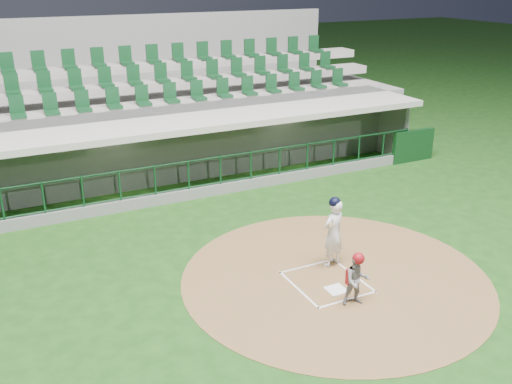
% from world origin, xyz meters
% --- Properties ---
extents(ground, '(120.00, 120.00, 0.00)m').
position_xyz_m(ground, '(0.00, 0.00, 0.00)').
color(ground, '#163E11').
rests_on(ground, ground).
extents(dirt_circle, '(7.20, 7.20, 0.01)m').
position_xyz_m(dirt_circle, '(0.30, -0.20, 0.01)').
color(dirt_circle, brown).
rests_on(dirt_circle, ground).
extents(home_plate, '(0.43, 0.43, 0.02)m').
position_xyz_m(home_plate, '(0.00, -0.70, 0.02)').
color(home_plate, white).
rests_on(home_plate, dirt_circle).
extents(batter_box_chalk, '(1.55, 1.80, 0.01)m').
position_xyz_m(batter_box_chalk, '(0.00, -0.30, 0.02)').
color(batter_box_chalk, white).
rests_on(batter_box_chalk, ground).
extents(dugout_structure, '(16.40, 3.70, 3.00)m').
position_xyz_m(dugout_structure, '(0.16, 7.83, 0.96)').
color(dugout_structure, slate).
rests_on(dugout_structure, ground).
extents(seating_deck, '(17.00, 6.72, 5.15)m').
position_xyz_m(seating_deck, '(0.00, 10.91, 1.42)').
color(seating_deck, gray).
rests_on(seating_deck, ground).
extents(batter, '(0.89, 0.92, 1.78)m').
position_xyz_m(batter, '(0.57, 0.35, 0.90)').
color(batter, white).
rests_on(batter, dirt_circle).
extents(catcher, '(0.66, 0.57, 1.22)m').
position_xyz_m(catcher, '(0.06, -1.34, 0.61)').
color(catcher, gray).
rests_on(catcher, dirt_circle).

